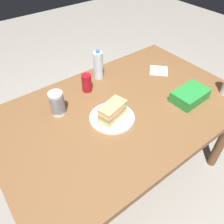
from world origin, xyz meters
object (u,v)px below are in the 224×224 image
object	(u,v)px
sandwich	(112,111)
plastic_cup_stack	(57,103)
soda_can_red	(87,83)
dining_table	(122,117)
paper_plate	(112,117)
chip_bag	(190,95)
water_bottle_tall	(98,65)

from	to	relation	value
sandwich	plastic_cup_stack	size ratio (longest dim) A/B	1.32
sandwich	soda_can_red	world-z (taller)	soda_can_red
dining_table	sandwich	bearing A→B (deg)	-161.82
soda_can_red	plastic_cup_stack	distance (m)	0.27
paper_plate	plastic_cup_stack	world-z (taller)	plastic_cup_stack
dining_table	chip_bag	bearing A→B (deg)	-27.15
soda_can_red	chip_bag	distance (m)	0.67
dining_table	chip_bag	size ratio (longest dim) A/B	6.71
soda_can_red	sandwich	bearing A→B (deg)	-95.10
plastic_cup_stack	sandwich	bearing A→B (deg)	-45.28
sandwich	chip_bag	world-z (taller)	sandwich
soda_can_red	water_bottle_tall	size ratio (longest dim) A/B	0.58
sandwich	chip_bag	bearing A→B (deg)	-18.51
plastic_cup_stack	soda_can_red	bearing A→B (deg)	18.09
paper_plate	sandwich	xyz separation A→B (m)	(0.00, 0.00, 0.05)
sandwich	plastic_cup_stack	distance (m)	0.33
paper_plate	water_bottle_tall	distance (m)	0.45
paper_plate	plastic_cup_stack	bearing A→B (deg)	133.98
soda_can_red	plastic_cup_stack	bearing A→B (deg)	-161.91
water_bottle_tall	plastic_cup_stack	xyz separation A→B (m)	(-0.41, -0.17, -0.02)
sandwich	water_bottle_tall	bearing A→B (deg)	65.43
paper_plate	soda_can_red	bearing A→B (deg)	84.38
water_bottle_tall	plastic_cup_stack	world-z (taller)	water_bottle_tall
paper_plate	chip_bag	xyz separation A→B (m)	(0.50, -0.16, 0.03)
dining_table	plastic_cup_stack	bearing A→B (deg)	149.52
dining_table	paper_plate	size ratio (longest dim) A/B	5.82
sandwich	chip_bag	xyz separation A→B (m)	(0.50, -0.17, -0.02)
dining_table	water_bottle_tall	world-z (taller)	water_bottle_tall
chip_bag	water_bottle_tall	bearing A→B (deg)	116.73
chip_bag	plastic_cup_stack	bearing A→B (deg)	149.12
plastic_cup_stack	dining_table	bearing A→B (deg)	-30.48
soda_can_red	water_bottle_tall	xyz separation A→B (m)	(0.15, 0.09, 0.04)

